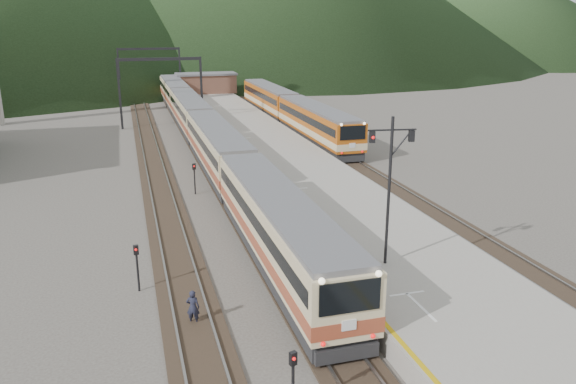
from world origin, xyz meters
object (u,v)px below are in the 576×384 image
object	(u,v)px
signal_mast	(390,176)
worker	(193,307)
second_train	(290,110)
main_train	(202,128)

from	to	relation	value
signal_mast	worker	distance (m)	10.37
signal_mast	worker	size ratio (longest dim) A/B	4.63
second_train	worker	world-z (taller)	second_train
main_train	signal_mast	distance (m)	32.63
worker	signal_mast	bearing A→B (deg)	-150.75
main_train	second_train	size ratio (longest dim) A/B	2.00
signal_mast	worker	xyz separation A→B (m)	(-9.24, -1.34, -4.51)
main_train	worker	size ratio (longest dim) A/B	50.55
second_train	main_train	bearing A→B (deg)	-143.29
second_train	worker	xyz separation A→B (m)	(-16.46, -42.08, -1.19)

